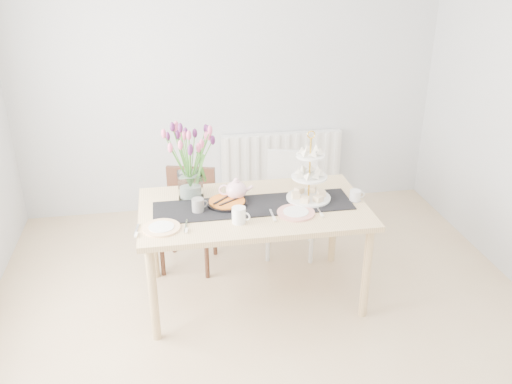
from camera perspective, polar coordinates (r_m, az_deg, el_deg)
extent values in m
plane|color=tan|center=(3.72, 2.22, -16.30)|extent=(4.50, 4.50, 0.00)
plane|color=#B7B9BC|center=(5.15, -2.84, 11.93)|extent=(4.00, 0.00, 4.00)
cube|color=white|center=(5.43, 2.68, 3.21)|extent=(1.20, 0.08, 0.60)
cube|color=tan|center=(3.83, -0.27, -1.78)|extent=(1.60, 0.90, 0.04)
cylinder|color=tan|center=(3.65, -10.78, -10.55)|extent=(0.06, 0.06, 0.71)
cylinder|color=tan|center=(3.87, 11.54, -8.37)|extent=(0.06, 0.06, 0.71)
cylinder|color=tan|center=(4.30, -10.80, -4.75)|extent=(0.06, 0.06, 0.71)
cylinder|color=tan|center=(4.49, 8.16, -3.20)|extent=(0.06, 0.06, 0.71)
cube|color=#341C13|center=(4.39, -7.18, -3.06)|extent=(0.49, 0.49, 0.04)
cube|color=#341C13|center=(4.46, -6.82, 0.37)|extent=(0.39, 0.15, 0.38)
cylinder|color=#341C13|center=(4.39, -9.85, -6.46)|extent=(0.04, 0.04, 0.38)
cylinder|color=#341C13|center=(4.31, -5.20, -6.79)|extent=(0.04, 0.04, 0.38)
cylinder|color=#341C13|center=(4.69, -8.71, -4.21)|extent=(0.04, 0.04, 0.38)
cylinder|color=#341C13|center=(4.62, -4.36, -4.48)|extent=(0.04, 0.04, 0.38)
cube|color=silver|center=(4.55, 3.69, -1.46)|extent=(0.52, 0.52, 0.04)
cube|color=silver|center=(4.64, 3.82, 2.03)|extent=(0.42, 0.15, 0.40)
cylinder|color=silver|center=(4.51, 1.25, -4.97)|extent=(0.04, 0.04, 0.41)
cylinder|color=silver|center=(4.50, 5.85, -5.14)|extent=(0.04, 0.04, 0.41)
cylinder|color=silver|center=(4.82, 1.53, -2.86)|extent=(0.04, 0.04, 0.41)
cylinder|color=silver|center=(4.82, 5.81, -3.01)|extent=(0.04, 0.04, 0.41)
cube|color=black|center=(3.82, -0.27, -1.46)|extent=(1.40, 0.35, 0.01)
cube|color=silver|center=(3.96, -6.95, 0.73)|extent=(0.18, 0.18, 0.18)
cylinder|color=gold|center=(3.84, 5.67, 2.36)|extent=(0.01, 0.01, 0.47)
cylinder|color=white|center=(3.93, 5.54, -0.59)|extent=(0.32, 0.32, 0.01)
cylinder|color=white|center=(3.86, 5.64, 1.62)|extent=(0.26, 0.26, 0.01)
cylinder|color=white|center=(3.80, 5.74, 3.84)|extent=(0.20, 0.20, 0.01)
cylinder|color=silver|center=(3.95, 10.39, -0.38)|extent=(0.08, 0.08, 0.08)
cylinder|color=black|center=(3.84, -3.06, -1.21)|extent=(0.29, 0.29, 0.02)
cylinder|color=orange|center=(3.83, -3.07, -0.97)|extent=(0.25, 0.25, 0.01)
cylinder|color=slate|center=(3.74, -6.13, -1.42)|extent=(0.11, 0.11, 0.10)
cylinder|color=white|center=(3.58, -1.82, -2.45)|extent=(0.13, 0.13, 0.11)
cylinder|color=white|center=(3.58, -9.93, -3.73)|extent=(0.28, 0.28, 0.01)
cylinder|color=silver|center=(3.72, 4.22, -2.18)|extent=(0.26, 0.26, 0.01)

